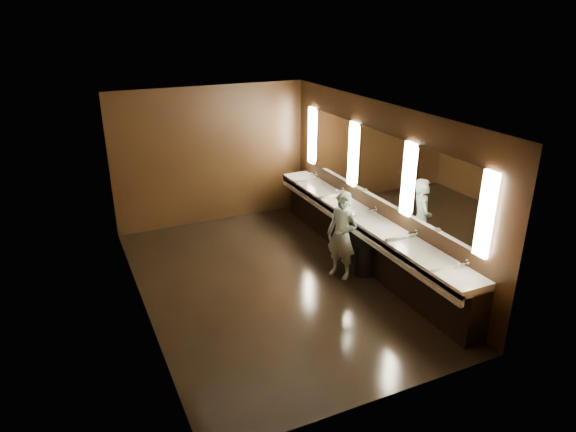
% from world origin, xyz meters
% --- Properties ---
extents(floor, '(6.00, 6.00, 0.00)m').
position_xyz_m(floor, '(0.00, 0.00, 0.00)').
color(floor, black).
rests_on(floor, ground).
extents(ceiling, '(4.00, 6.00, 0.02)m').
position_xyz_m(ceiling, '(0.00, 0.00, 2.80)').
color(ceiling, '#2D2D2B').
rests_on(ceiling, wall_back).
extents(wall_back, '(4.00, 0.02, 2.80)m').
position_xyz_m(wall_back, '(0.00, 3.00, 1.40)').
color(wall_back, black).
rests_on(wall_back, floor).
extents(wall_front, '(4.00, 0.02, 2.80)m').
position_xyz_m(wall_front, '(0.00, -3.00, 1.40)').
color(wall_front, black).
rests_on(wall_front, floor).
extents(wall_left, '(0.02, 6.00, 2.80)m').
position_xyz_m(wall_left, '(-2.00, 0.00, 1.40)').
color(wall_left, black).
rests_on(wall_left, floor).
extents(wall_right, '(0.02, 6.00, 2.80)m').
position_xyz_m(wall_right, '(2.00, 0.00, 1.40)').
color(wall_right, black).
rests_on(wall_right, floor).
extents(sink_counter, '(0.55, 5.40, 1.01)m').
position_xyz_m(sink_counter, '(1.79, 0.00, 0.50)').
color(sink_counter, black).
rests_on(sink_counter, floor).
extents(mirror_band, '(0.06, 5.03, 1.15)m').
position_xyz_m(mirror_band, '(1.98, -0.00, 1.75)').
color(mirror_band, '#FDEFC5').
rests_on(mirror_band, wall_right).
extents(person, '(0.55, 0.64, 1.48)m').
position_xyz_m(person, '(1.17, -0.25, 0.74)').
color(person, '#88BFCC').
rests_on(person, floor).
extents(trash_bin, '(0.40, 0.40, 0.54)m').
position_xyz_m(trash_bin, '(1.58, -0.36, 0.27)').
color(trash_bin, black).
rests_on(trash_bin, floor).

